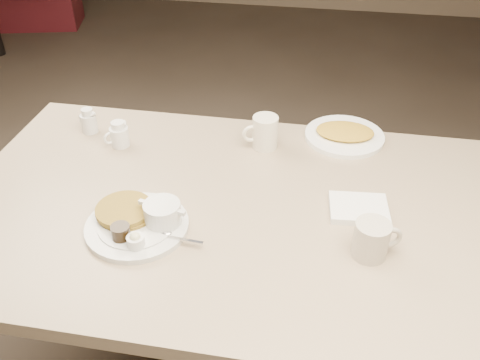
% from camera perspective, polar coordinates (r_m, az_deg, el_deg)
% --- Properties ---
extents(diner_table, '(1.50, 0.90, 0.75)m').
position_cam_1_polar(diner_table, '(1.46, -0.14, -8.07)').
color(diner_table, tan).
rests_on(diner_table, ground).
extents(main_plate, '(0.33, 0.30, 0.07)m').
position_cam_1_polar(main_plate, '(1.30, -10.90, -4.33)').
color(main_plate, silver).
rests_on(main_plate, diner_table).
extents(coffee_mug_near, '(0.12, 0.10, 0.09)m').
position_cam_1_polar(coffee_mug_near, '(1.22, 14.28, -6.28)').
color(coffee_mug_near, beige).
rests_on(coffee_mug_near, diner_table).
extents(napkin, '(0.16, 0.13, 0.02)m').
position_cam_1_polar(napkin, '(1.36, 12.86, -3.07)').
color(napkin, white).
rests_on(napkin, diner_table).
extents(coffee_mug_far, '(0.12, 0.10, 0.10)m').
position_cam_1_polar(coffee_mug_far, '(1.56, 2.68, 5.25)').
color(coffee_mug_far, white).
rests_on(coffee_mug_far, diner_table).
extents(creamer_left, '(0.08, 0.08, 0.08)m').
position_cam_1_polar(creamer_left, '(1.61, -13.11, 4.83)').
color(creamer_left, white).
rests_on(creamer_left, diner_table).
extents(creamer_right, '(0.07, 0.06, 0.08)m').
position_cam_1_polar(creamer_right, '(1.71, -16.24, 6.18)').
color(creamer_right, silver).
rests_on(creamer_right, diner_table).
extents(hash_plate, '(0.25, 0.25, 0.04)m').
position_cam_1_polar(hash_plate, '(1.65, 11.37, 4.91)').
color(hash_plate, white).
rests_on(hash_plate, diner_table).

